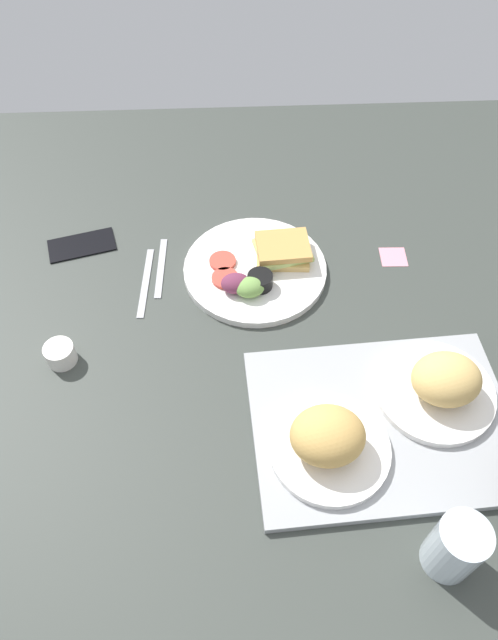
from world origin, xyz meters
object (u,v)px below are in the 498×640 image
(plate_with_salad, at_px, (258,268))
(espresso_cup, at_px, (60,354))
(cell_phone, at_px, (82,244))
(sticky_note, at_px, (393,257))
(bread_plate_far, at_px, (328,440))
(knife, at_px, (146,282))
(bread_plate_near, at_px, (442,384))
(drinking_glass, at_px, (455,547))
(serving_tray, at_px, (382,423))
(fork, at_px, (161,267))

(plate_with_salad, xyz_separation_m, espresso_cup, (0.38, 0.20, 0.00))
(cell_phone, distance_m, sticky_note, 0.68)
(bread_plate_far, bearing_deg, plate_with_salad, -77.88)
(plate_with_salad, relative_size, knife, 1.58)
(espresso_cup, bearing_deg, bread_plate_far, 155.55)
(bread_plate_near, bearing_deg, drinking_glass, 79.51)
(espresso_cup, relative_size, sticky_note, 1.00)
(serving_tray, relative_size, bread_plate_far, 2.23)
(serving_tray, xyz_separation_m, sticky_note, (-0.10, -0.40, -0.01))
(bread_plate_near, height_order, bread_plate_far, bread_plate_far)
(bread_plate_near, relative_size, bread_plate_far, 1.05)
(bread_plate_far, relative_size, sticky_note, 3.61)
(bread_plate_far, bearing_deg, espresso_cup, -24.45)
(knife, bearing_deg, espresso_cup, -34.22)
(serving_tray, relative_size, sticky_note, 8.04)
(fork, bearing_deg, cell_phone, -110.90)
(bread_plate_near, height_order, fork, bread_plate_near)
(drinking_glass, bearing_deg, bread_plate_far, -47.94)
(fork, xyz_separation_m, cell_phone, (0.18, -0.08, 0.00))
(drinking_glass, bearing_deg, espresso_cup, -31.80)
(bread_plate_near, relative_size, drinking_glass, 1.79)
(plate_with_salad, distance_m, cell_phone, 0.40)
(drinking_glass, xyz_separation_m, espresso_cup, (0.63, -0.39, -0.04))
(plate_with_salad, xyz_separation_m, fork, (0.21, -0.02, -0.01))
(serving_tray, xyz_separation_m, bread_plate_near, (-0.10, -0.05, 0.04))
(serving_tray, distance_m, sticky_note, 0.41)
(sticky_note, bearing_deg, serving_tray, 75.84)
(fork, distance_m, sticky_note, 0.50)
(knife, xyz_separation_m, sticky_note, (-0.53, -0.05, -0.00))
(sticky_note, bearing_deg, bread_plate_near, 90.55)
(bread_plate_near, relative_size, plate_with_salad, 0.70)
(bread_plate_near, height_order, drinking_glass, drinking_glass)
(drinking_glass, height_order, fork, drinking_glass)
(bread_plate_far, xyz_separation_m, plate_with_salad, (0.09, -0.42, -0.04))
(plate_with_salad, bearing_deg, bread_plate_far, 102.12)
(bread_plate_far, height_order, plate_with_salad, bread_plate_far)
(serving_tray, xyz_separation_m, cell_phone, (0.58, -0.47, -0.00))
(knife, bearing_deg, plate_with_salad, 97.09)
(bread_plate_near, distance_m, knife, 0.62)
(bread_plate_far, xyz_separation_m, espresso_cup, (0.47, -0.21, -0.03))
(fork, bearing_deg, sticky_note, 93.24)
(drinking_glass, bearing_deg, serving_tray, -76.66)
(bread_plate_far, bearing_deg, bread_plate_near, -155.07)
(bread_plate_near, bearing_deg, espresso_cup, -9.69)
(fork, bearing_deg, plate_with_salad, 85.48)
(bread_plate_near, distance_m, drinking_glass, 0.28)
(sticky_note, bearing_deg, cell_phone, -5.51)
(bread_plate_near, bearing_deg, cell_phone, -31.54)
(fork, xyz_separation_m, sticky_note, (-0.50, -0.01, -0.00))
(serving_tray, distance_m, espresso_cup, 0.60)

